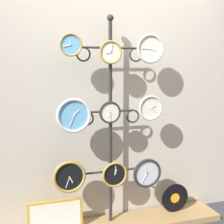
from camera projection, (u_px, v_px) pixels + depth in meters
The scene contains 13 objects.
shop_wall at pixel (105, 83), 3.01m from camera, with size 4.40×0.04×2.80m.
display_stand at pixel (110, 162), 2.97m from camera, with size 0.77×0.41×2.02m.
clock_top_left at pixel (71, 45), 2.62m from camera, with size 0.20×0.04×0.20m.
clock_top_center at pixel (110, 52), 2.74m from camera, with size 0.21×0.04×0.21m.
clock_top_right at pixel (150, 49), 2.84m from camera, with size 0.27×0.04×0.27m.
clock_middle_left at pixel (74, 116), 2.69m from camera, with size 0.31×0.04×0.31m.
clock_middle_center at pixel (110, 112), 2.78m from camera, with size 0.20×0.04×0.20m.
clock_middle_right at pixel (150, 108), 2.91m from camera, with size 0.24×0.04×0.24m.
clock_bottom_left at pixel (69, 177), 2.78m from camera, with size 0.30×0.04×0.30m.
clock_bottom_center at pixel (115, 175), 2.91m from camera, with size 0.25×0.04×0.25m.
clock_bottom_right at pixel (147, 173), 3.00m from camera, with size 0.29×0.04×0.29m.
vinyl_record at pixel (175, 198), 3.22m from camera, with size 0.30×0.01×0.30m.
picture_frame at pixel (56, 216), 2.84m from camera, with size 0.50×0.02×0.29m.
Camera 1 is at (-0.87, -2.33, 1.56)m, focal length 50.00 mm.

